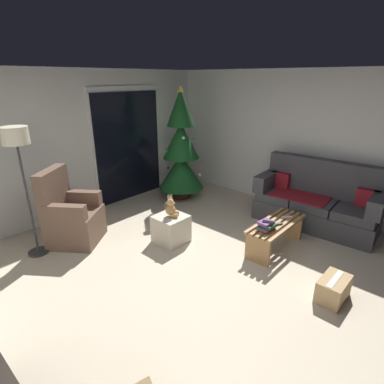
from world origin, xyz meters
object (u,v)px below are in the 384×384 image
(remote_graphite, at_px, (277,224))
(christmas_tree, at_px, (181,151))
(couch, at_px, (317,202))
(teddy_bear_cream_by_tree, at_px, (170,202))
(coffee_table, at_px, (276,231))
(cell_phone, at_px, (268,222))
(teddy_bear_honey, at_px, (171,209))
(armchair, at_px, (71,217))
(remote_silver, at_px, (270,220))
(floor_lamp, at_px, (18,149))
(ottoman, at_px, (171,229))
(cardboard_box_taped_mid_floor, at_px, (333,289))
(remote_white, at_px, (287,217))
(book_stack, at_px, (266,226))

(remote_graphite, bearing_deg, christmas_tree, 11.54)
(couch, distance_m, teddy_bear_cream_by_tree, 2.61)
(coffee_table, height_order, christmas_tree, christmas_tree)
(cell_phone, relative_size, teddy_bear_honey, 0.50)
(armchair, bearing_deg, remote_silver, -51.35)
(couch, height_order, floor_lamp, floor_lamp)
(ottoman, relative_size, cardboard_box_taped_mid_floor, 1.01)
(remote_silver, bearing_deg, teddy_bear_cream_by_tree, 91.29)
(ottoman, distance_m, teddy_bear_cream_by_tree, 1.28)
(cell_phone, bearing_deg, christmas_tree, 48.21)
(remote_white, xyz_separation_m, christmas_tree, (0.33, 2.46, 0.54))
(cardboard_box_taped_mid_floor, bearing_deg, teddy_bear_cream_by_tree, 80.29)
(floor_lamp, bearing_deg, remote_graphite, -47.12)
(coffee_table, bearing_deg, remote_graphite, -148.13)
(remote_silver, bearing_deg, ottoman, 128.04)
(remote_graphite, xyz_separation_m, cell_phone, (-0.25, 0.02, 0.12))
(remote_silver, relative_size, floor_lamp, 0.09)
(remote_silver, xyz_separation_m, remote_graphite, (-0.04, -0.14, 0.00))
(floor_lamp, relative_size, ottoman, 4.05)
(teddy_bear_honey, bearing_deg, cell_phone, -66.39)
(remote_graphite, xyz_separation_m, armchair, (-1.79, 2.42, -0.03))
(remote_white, relative_size, armchair, 0.14)
(floor_lamp, bearing_deg, armchair, -6.70)
(cardboard_box_taped_mid_floor, bearing_deg, remote_white, 51.11)
(book_stack, bearing_deg, cell_phone, -110.42)
(christmas_tree, bearing_deg, couch, -76.66)
(coffee_table, height_order, armchair, armchair)
(teddy_bear_honey, relative_size, cardboard_box_taped_mid_floor, 0.66)
(remote_graphite, xyz_separation_m, cardboard_box_taped_mid_floor, (-0.49, -0.97, -0.30))
(book_stack, relative_size, christmas_tree, 0.11)
(ottoman, bearing_deg, remote_white, -49.44)
(ottoman, xyz_separation_m, cardboard_box_taped_mid_floor, (0.32, -2.27, -0.08))
(armchair, relative_size, teddy_bear_honey, 3.96)
(cell_phone, bearing_deg, remote_graphite, -26.51)
(remote_white, distance_m, book_stack, 0.54)
(remote_silver, xyz_separation_m, armchair, (-1.82, 2.28, -0.03))
(cell_phone, relative_size, ottoman, 0.33)
(remote_silver, distance_m, christmas_tree, 2.47)
(teddy_bear_cream_by_tree, bearing_deg, coffee_table, -89.95)
(christmas_tree, distance_m, teddy_bear_cream_by_tree, 1.05)
(armchair, relative_size, floor_lamp, 0.63)
(coffee_table, xyz_separation_m, remote_white, (0.24, -0.04, 0.15))
(remote_silver, height_order, floor_lamp, floor_lamp)
(teddy_bear_honey, bearing_deg, floor_lamp, 141.63)
(ottoman, xyz_separation_m, teddy_bear_honey, (0.01, -0.01, 0.33))
(remote_graphite, bearing_deg, book_stack, 104.94)
(couch, bearing_deg, coffee_table, 174.13)
(couch, distance_m, armchair, 3.92)
(cell_phone, height_order, armchair, armchair)
(christmas_tree, xyz_separation_m, teddy_bear_cream_by_tree, (-0.57, -0.23, -0.85))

